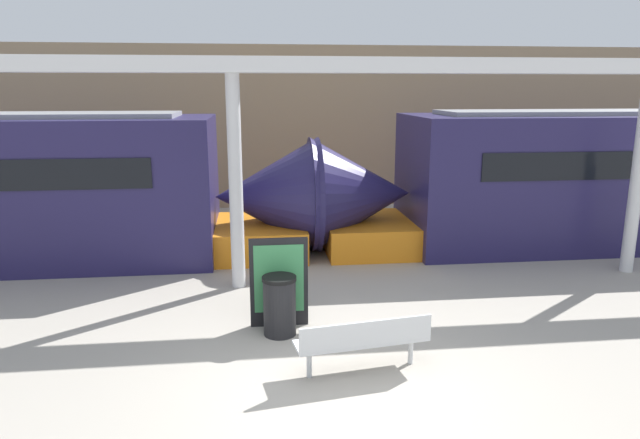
{
  "coord_description": "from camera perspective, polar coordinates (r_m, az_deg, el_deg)",
  "views": [
    {
      "loc": [
        -1.03,
        -6.42,
        3.71
      ],
      "look_at": [
        0.13,
        3.5,
        1.4
      ],
      "focal_mm": 32.0,
      "sensor_mm": 36.0,
      "label": 1
    }
  ],
  "objects": [
    {
      "name": "ground_plane",
      "position": [
        7.48,
        2.21,
        -16.7
      ],
      "size": [
        60.0,
        60.0,
        0.0
      ],
      "primitive_type": "plane",
      "color": "#A8A093"
    },
    {
      "name": "station_wall",
      "position": [
        18.11,
        -3.45,
        9.16
      ],
      "size": [
        56.0,
        0.2,
        5.0
      ],
      "primitive_type": "cube",
      "color": "#9E8460",
      "rests_on": "ground_plane"
    },
    {
      "name": "bench_near",
      "position": [
        7.68,
        4.36,
        -11.82
      ],
      "size": [
        1.85,
        0.71,
        0.78
      ],
      "rotation": [
        0.0,
        0.0,
        0.15
      ],
      "color": "silver",
      "rests_on": "ground_plane"
    },
    {
      "name": "trash_bin",
      "position": [
        8.82,
        -4.06,
        -8.57
      ],
      "size": [
        0.52,
        0.52,
        0.93
      ],
      "color": "black",
      "rests_on": "ground_plane"
    },
    {
      "name": "poster_board",
      "position": [
        9.04,
        -4.13,
        -6.25
      ],
      "size": [
        0.92,
        0.07,
        1.44
      ],
      "color": "black",
      "rests_on": "ground_plane"
    },
    {
      "name": "support_column_near",
      "position": [
        10.62,
        -8.43,
        3.54
      ],
      "size": [
        0.26,
        0.26,
        3.97
      ],
      "primitive_type": "cylinder",
      "color": "silver",
      "rests_on": "ground_plane"
    },
    {
      "name": "support_column_far",
      "position": [
        13.07,
        29.17,
        3.79
      ],
      "size": [
        0.26,
        0.26,
        3.97
      ],
      "primitive_type": "cylinder",
      "color": "silver",
      "rests_on": "ground_plane"
    },
    {
      "name": "canopy_beam",
      "position": [
        10.49,
        -8.83,
        15.06
      ],
      "size": [
        28.0,
        0.6,
        0.28
      ],
      "primitive_type": "cube",
      "color": "silver",
      "rests_on": "support_column_near"
    }
  ]
}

